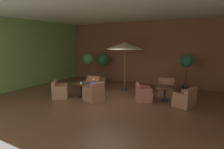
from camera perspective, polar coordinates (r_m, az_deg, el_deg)
The scene contains 18 objects.
ground_plane at distance 8.82m, azimuth -1.47°, elevation -8.15°, with size 11.25×9.05×0.02m, color brown.
wall_back_brick at distance 12.47m, azimuth 9.26°, elevation 6.49°, with size 11.25×0.08×4.05m, color brown.
wall_left_accent at distance 12.28m, azimuth -24.57°, elevation 5.70°, with size 0.08×9.05×4.05m, color #6F9749.
ceiling_slab at distance 8.51m, azimuth -1.59°, elevation 19.06°, with size 11.25×9.05×0.06m, color silver.
cafe_table_front_left at distance 9.49m, azimuth -9.41°, elevation -3.62°, with size 0.70×0.70×0.69m.
armchair_front_left_north at distance 8.69m, azimuth -5.50°, elevation -6.04°, with size 0.95×0.93×0.93m.
armchair_front_left_east at distance 10.43m, azimuth -6.23°, elevation -3.58°, with size 0.84×0.87×0.84m.
armchair_front_left_south at distance 9.63m, azimuth -15.74°, elevation -4.98°, with size 1.06×1.08×0.84m.
cafe_table_front_right at distance 9.02m, azimuth 15.88°, elevation -4.34°, with size 0.84×0.84×0.69m.
armchair_front_right_north at distance 8.59m, azimuth 21.46°, elevation -7.11°, with size 0.95×1.00×0.84m.
armchair_front_right_east at distance 10.06m, azimuth 16.18°, elevation -4.36°, with size 0.92×0.85×0.87m.
armchair_front_right_south at distance 8.88m, azimuth 9.49°, elevation -5.96°, with size 0.98×0.99×0.82m.
patio_umbrella_tall_red at distance 10.46m, azimuth 3.94°, elevation 8.70°, with size 2.12×2.12×2.72m.
potted_tree_left_corner at distance 10.79m, azimuth 21.86°, elevation 2.54°, with size 0.65×0.65×2.05m.
potted_tree_mid_left at distance 12.91m, azimuth -2.68°, elevation 4.00°, with size 0.79×0.79×1.94m.
potted_tree_mid_right at distance 12.45m, azimuth -7.22°, elevation 3.91°, with size 0.73×0.73×2.00m.
patron_blue_shirt at distance 8.63m, azimuth -5.72°, elevation -3.53°, with size 0.33×0.42×0.63m.
iced_drink_cup at distance 9.27m, azimuth -9.48°, elevation -2.54°, with size 0.08×0.08×0.11m, color white.
Camera 1 is at (4.34, -7.19, 2.69)m, focal length 29.86 mm.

